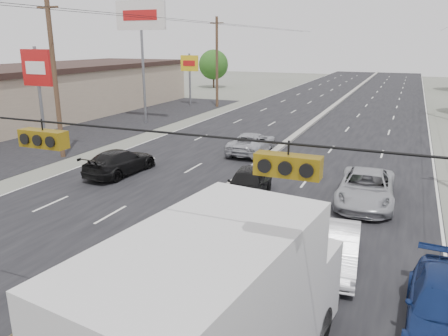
# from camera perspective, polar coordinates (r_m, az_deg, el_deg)

# --- Properties ---
(road_surface) EXTENTS (20.00, 160.00, 0.02)m
(road_surface) POSITION_cam_1_polar(r_m,az_deg,el_deg) (38.03, 10.30, 4.83)
(road_surface) COLOR black
(road_surface) RESTS_ON ground
(center_median) EXTENTS (0.50, 160.00, 0.20)m
(center_median) POSITION_cam_1_polar(r_m,az_deg,el_deg) (38.01, 10.31, 4.98)
(center_median) COLOR gray
(center_median) RESTS_ON ground
(strip_mall) EXTENTS (12.00, 42.00, 4.60)m
(strip_mall) POSITION_cam_1_polar(r_m,az_deg,el_deg) (46.67, -24.45, 8.58)
(strip_mall) COLOR tan
(strip_mall) RESTS_ON ground
(parking_lot) EXTENTS (10.00, 42.00, 0.02)m
(parking_lot) POSITION_cam_1_polar(r_m,az_deg,el_deg) (40.90, -15.41, 5.30)
(parking_lot) COLOR black
(parking_lot) RESTS_ON ground
(utility_pole_left_b) EXTENTS (1.60, 0.30, 10.00)m
(utility_pole_left_b) POSITION_cam_1_polar(r_m,az_deg,el_deg) (29.83, -21.21, 10.87)
(utility_pole_left_b) COLOR #422D1E
(utility_pole_left_b) RESTS_ON ground
(utility_pole_left_c) EXTENTS (1.60, 0.30, 10.00)m
(utility_pole_left_c) POSITION_cam_1_polar(r_m,az_deg,el_deg) (50.85, -0.93, 13.69)
(utility_pole_left_c) COLOR #422D1E
(utility_pole_left_c) RESTS_ON ground
(traffic_signals) EXTENTS (25.00, 0.30, 0.54)m
(traffic_signals) POSITION_cam_1_polar(r_m,az_deg,el_deg) (9.49, -22.96, 3.85)
(traffic_signals) COLOR black
(traffic_signals) RESTS_ON ground
(pole_sign_mid) EXTENTS (2.60, 0.25, 7.00)m
(pole_sign_mid) POSITION_cam_1_polar(r_m,az_deg,el_deg) (35.12, -23.20, 11.32)
(pole_sign_mid) COLOR slate
(pole_sign_mid) RESTS_ON ground
(pole_sign_billboard) EXTENTS (5.00, 0.25, 11.00)m
(pole_sign_billboard) POSITION_cam_1_polar(r_m,az_deg,el_deg) (41.23, -10.80, 18.07)
(pole_sign_billboard) COLOR slate
(pole_sign_billboard) RESTS_ON ground
(pole_sign_far) EXTENTS (2.20, 0.25, 6.00)m
(pole_sign_far) POSITION_cam_1_polar(r_m,az_deg,el_deg) (52.41, -4.52, 12.95)
(pole_sign_far) COLOR slate
(pole_sign_far) RESTS_ON ground
(tree_left_far) EXTENTS (4.80, 4.80, 6.12)m
(tree_left_far) POSITION_cam_1_polar(r_m,az_deg,el_deg) (73.03, -1.37, 13.35)
(tree_left_far) COLOR #382619
(tree_left_far) RESTS_ON ground
(box_truck) EXTENTS (3.72, 8.18, 4.01)m
(box_truck) POSITION_cam_1_polar(r_m,az_deg,el_deg) (9.20, -0.25, -18.63)
(box_truck) COLOR black
(box_truck) RESTS_ON ground
(red_sedan) EXTENTS (1.35, 3.85, 1.27)m
(red_sedan) POSITION_cam_1_polar(r_m,az_deg,el_deg) (13.55, -6.94, -13.48)
(red_sedan) COLOR red
(red_sedan) RESTS_ON ground
(queue_car_a) EXTENTS (2.20, 4.52, 1.49)m
(queue_car_a) POSITION_cam_1_polar(r_m,az_deg,el_deg) (21.02, 3.15, -2.06)
(queue_car_a) COLOR black
(queue_car_a) RESTS_ON ground
(queue_car_b) EXTENTS (1.74, 4.16, 1.34)m
(queue_car_b) POSITION_cam_1_polar(r_m,az_deg,el_deg) (15.22, 14.48, -10.26)
(queue_car_b) COLOR white
(queue_car_b) RESTS_ON ground
(queue_car_c) EXTENTS (2.71, 5.52, 1.51)m
(queue_car_c) POSITION_cam_1_polar(r_m,az_deg,el_deg) (21.35, 18.05, -2.54)
(queue_car_c) COLOR #989A9F
(queue_car_c) RESTS_ON ground
(queue_car_d) EXTENTS (2.20, 5.00, 1.43)m
(queue_car_d) POSITION_cam_1_polar(r_m,az_deg,el_deg) (13.05, 27.11, -16.17)
(queue_car_d) COLOR navy
(queue_car_d) RESTS_ON ground
(oncoming_near) EXTENTS (2.28, 5.02, 1.43)m
(oncoming_near) POSITION_cam_1_polar(r_m,az_deg,el_deg) (25.57, -13.40, 0.77)
(oncoming_near) COLOR black
(oncoming_near) RESTS_ON ground
(oncoming_far) EXTENTS (2.48, 5.13, 1.41)m
(oncoming_far) POSITION_cam_1_polar(r_m,az_deg,el_deg) (29.62, 3.67, 3.25)
(oncoming_far) COLOR #9B9DA3
(oncoming_far) RESTS_ON ground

